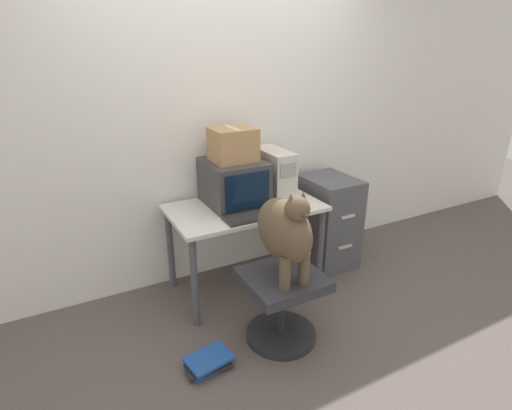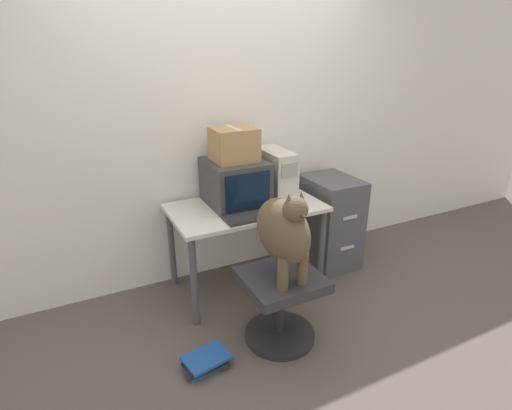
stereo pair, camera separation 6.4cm
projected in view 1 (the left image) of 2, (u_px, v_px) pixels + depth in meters
ground_plane at (265, 307)px, 3.07m from camera, size 12.00×12.00×0.00m
wall_back at (222, 123)px, 3.20m from camera, size 8.00×0.05×2.60m
desk at (245, 217)px, 3.12m from camera, size 1.17×0.68×0.72m
crt_monitor at (234, 182)px, 3.07m from camera, size 0.43×0.48×0.34m
pc_tower at (274, 173)px, 3.24m from camera, size 0.19×0.45×0.38m
keyboard at (253, 216)px, 2.86m from camera, size 0.42×0.17×0.03m
computer_mouse at (286, 208)px, 3.00m from camera, size 0.07×0.04×0.04m
office_chair at (282, 300)px, 2.65m from camera, size 0.50×0.48×0.49m
dog at (285, 230)px, 2.45m from camera, size 0.25×0.50×0.61m
filing_cabinet at (327, 221)px, 3.61m from camera, size 0.40×0.54×0.81m
cardboard_box at (233, 145)px, 2.97m from camera, size 0.32×0.27×0.25m
book_stack_floor at (208, 363)px, 2.47m from camera, size 0.31×0.24×0.08m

